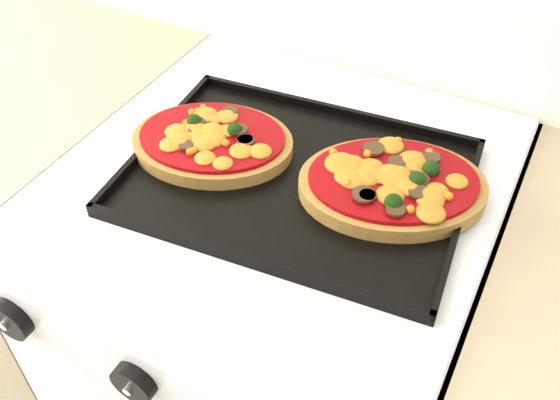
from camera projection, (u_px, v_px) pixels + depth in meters
The scene contains 7 objects.
stove at pixel (281, 355), 1.17m from camera, with size 0.60×0.60×0.91m, color silver.
control_panel at pixel (152, 372), 0.70m from camera, with size 0.60×0.02×0.09m, color silver.
knob_left at pixel (11, 319), 0.75m from camera, with size 0.06×0.06×0.02m, color black.
knob_center at pixel (134, 383), 0.69m from camera, with size 0.05×0.05×0.02m, color black.
baking_tray at pixel (297, 176), 0.84m from camera, with size 0.44×0.33×0.02m, color black.
pizza_left at pixel (212, 140), 0.87m from camera, with size 0.23×0.17×0.03m, color #A57239, non-canonical shape.
pizza_right at pixel (393, 183), 0.80m from camera, with size 0.24×0.18×0.04m, color #A57239, non-canonical shape.
Camera 1 is at (0.31, 1.12, 1.48)m, focal length 40.00 mm.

